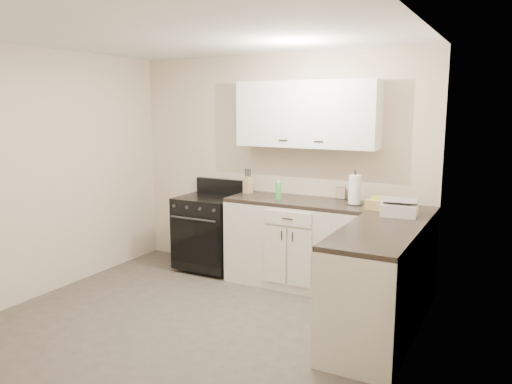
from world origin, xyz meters
The scene contains 19 objects.
floor centered at (0.00, 0.00, 0.00)m, with size 3.60×3.60×0.00m, color #473F38.
ceiling centered at (0.00, 0.00, 2.50)m, with size 3.60×3.60×0.00m, color white.
wall_back centered at (0.00, 1.80, 1.25)m, with size 3.60×3.60×0.00m, color beige.
wall_right centered at (1.80, 0.00, 1.25)m, with size 3.60×3.60×0.00m, color beige.
wall_left centered at (-1.80, 0.00, 1.25)m, with size 3.60×3.60×0.00m, color beige.
base_cabinets_back centered at (0.43, 1.50, 0.45)m, with size 1.55×0.60×0.90m, color beige.
base_cabinets_right centered at (1.50, 0.85, 0.45)m, with size 0.60×1.90×0.90m, color beige.
countertop_back centered at (0.43, 1.50, 0.92)m, with size 1.55×0.60×0.04m, color black.
countertop_right centered at (1.50, 0.85, 0.92)m, with size 0.60×1.90×0.04m, color black.
upper_cabinets centered at (0.43, 1.65, 1.84)m, with size 1.55×0.30×0.70m, color white.
stove centered at (-0.72, 1.48, 0.46)m, with size 0.69×0.59×0.83m, color black.
knife_block centered at (-0.27, 1.61, 1.04)m, with size 0.09×0.08×0.19m, color tan.
paper_towel centered at (1.01, 1.53, 1.09)m, with size 0.12×0.12×0.30m, color white.
soap_bottle centered at (0.20, 1.43, 1.03)m, with size 0.06×0.06×0.18m, color green.
picture_frame centered at (0.79, 1.76, 1.00)m, with size 0.10×0.01×0.13m, color black.
wicker_basket centered at (1.33, 1.40, 0.99)m, with size 0.29×0.19×0.10m, color tan.
countertop_grill centered at (1.52, 1.22, 1.00)m, with size 0.31×0.29×0.11m, color silver.
oven_mitt_near centered at (1.18, 0.37, 0.49)m, with size 0.02×0.16×0.27m, color black.
oven_mitt_far centered at (1.18, 0.41, 0.44)m, with size 0.02×0.15×0.26m, color black.
Camera 1 is at (2.46, -3.32, 1.93)m, focal length 35.00 mm.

